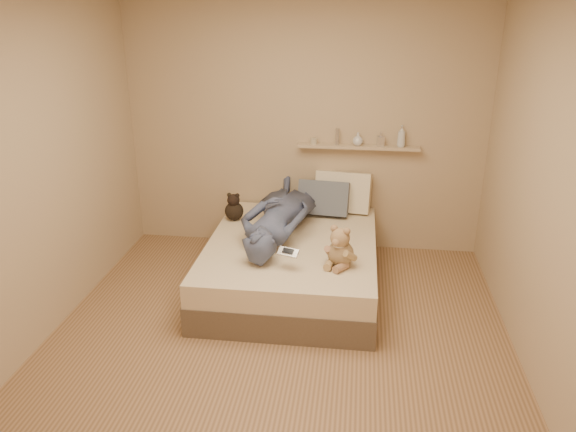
# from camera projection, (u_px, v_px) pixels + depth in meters

# --- Properties ---
(room) EXTENTS (3.80, 3.80, 3.80)m
(room) POSITION_uv_depth(u_px,v_px,m) (276.00, 183.00, 3.85)
(room) COLOR #97714E
(room) RESTS_ON ground
(bed) EXTENTS (1.50, 1.90, 0.45)m
(bed) POSITION_uv_depth(u_px,v_px,m) (292.00, 264.00, 5.10)
(bed) COLOR brown
(bed) RESTS_ON floor
(game_console) EXTENTS (0.18, 0.12, 0.06)m
(game_console) POSITION_uv_depth(u_px,v_px,m) (288.00, 252.00, 4.45)
(game_console) COLOR silver
(game_console) RESTS_ON bed
(teddy_bear) EXTENTS (0.28, 0.29, 0.35)m
(teddy_bear) POSITION_uv_depth(u_px,v_px,m) (340.00, 250.00, 4.50)
(teddy_bear) COLOR #8C6F4D
(teddy_bear) RESTS_ON bed
(dark_plush) EXTENTS (0.18, 0.18, 0.28)m
(dark_plush) POSITION_uv_depth(u_px,v_px,m) (234.00, 208.00, 5.45)
(dark_plush) COLOR black
(dark_plush) RESTS_ON bed
(pillow_cream) EXTENTS (0.58, 0.32, 0.43)m
(pillow_cream) POSITION_uv_depth(u_px,v_px,m) (343.00, 192.00, 5.66)
(pillow_cream) COLOR beige
(pillow_cream) RESTS_ON bed
(pillow_grey) EXTENTS (0.52, 0.31, 0.37)m
(pillow_grey) POSITION_uv_depth(u_px,v_px,m) (323.00, 198.00, 5.56)
(pillow_grey) COLOR slate
(pillow_grey) RESTS_ON bed
(person) EXTENTS (0.77, 1.63, 0.38)m
(person) POSITION_uv_depth(u_px,v_px,m) (280.00, 214.00, 5.13)
(person) COLOR #484D71
(person) RESTS_ON bed
(wall_shelf) EXTENTS (1.20, 0.12, 0.03)m
(wall_shelf) POSITION_uv_depth(u_px,v_px,m) (358.00, 147.00, 5.55)
(wall_shelf) COLOR tan
(wall_shelf) RESTS_ON wall_back
(shelf_bottles) EXTENTS (0.94, 0.14, 0.21)m
(shelf_bottles) POSITION_uv_depth(u_px,v_px,m) (373.00, 138.00, 5.50)
(shelf_bottles) COLOR #BDB8A2
(shelf_bottles) RESTS_ON wall_shelf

